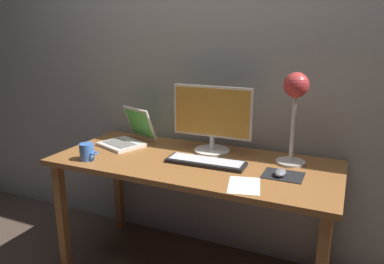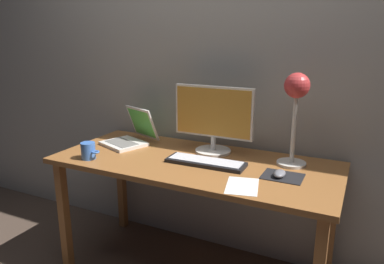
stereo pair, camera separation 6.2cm
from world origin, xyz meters
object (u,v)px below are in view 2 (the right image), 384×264
Objects in this scene: monitor at (213,117)px; coffee_mug at (88,151)px; desk_lamp at (296,99)px; mouse at (280,174)px; keyboard_main at (206,162)px; laptop at (132,134)px.

monitor is 0.75m from coffee_mug.
desk_lamp reaches higher than mouse.
monitor is 4.18× the size of coffee_mug.
coffee_mug is at bearing -161.60° from keyboard_main.
desk_lamp is at bearing 2.31° from laptop.
desk_lamp is (1.02, 0.04, 0.30)m from laptop.
mouse is (0.41, -0.01, 0.01)m from keyboard_main.
monitor is at bearing 178.34° from desk_lamp.
mouse is at bearing -9.68° from laptop.
monitor is at bearing 153.64° from mouse.
desk_lamp is (0.47, -0.01, 0.15)m from monitor.
monitor is 0.54m from mouse.
monitor reaches higher than mouse.
coffee_mug is (-1.05, -0.20, 0.03)m from mouse.
keyboard_main is 0.41m from mouse.
monitor is 1.30× the size of laptop.
monitor is 0.97× the size of desk_lamp.
keyboard_main is (0.05, -0.21, -0.21)m from monitor.
laptop is 1.06m from desk_lamp.
laptop reaches higher than keyboard_main.
keyboard_main is at bearing 18.40° from coffee_mug.
laptop is at bearing 170.32° from mouse.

